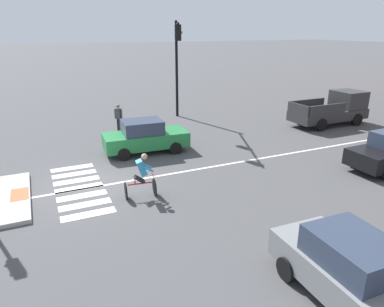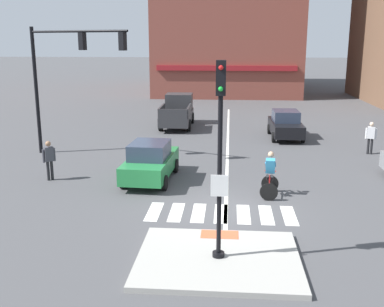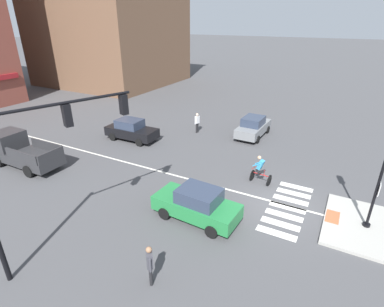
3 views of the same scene
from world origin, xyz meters
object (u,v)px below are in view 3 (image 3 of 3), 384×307
(car_green_westbound_near, at_px, (197,204))
(pickup_truck_charcoal_westbound_distant, at_px, (20,151))
(car_grey_cross_right, at_px, (253,127))
(pedestrian_waiting_far_side, at_px, (197,121))
(signal_pole, at_px, (384,166))
(car_black_eastbound_far, at_px, (131,130))
(cyclist, at_px, (260,169))
(pedestrian_at_curb_left, at_px, (150,263))
(traffic_light_mast, at_px, (36,156))

(car_green_westbound_near, bearing_deg, pickup_truck_charcoal_westbound_distant, 91.26)
(car_grey_cross_right, xyz_separation_m, pedestrian_waiting_far_side, (-1.40, 4.36, 0.17))
(signal_pole, xyz_separation_m, car_black_eastbound_far, (3.59, 16.37, -2.39))
(car_black_eastbound_far, bearing_deg, cyclist, -99.48)
(car_green_westbound_near, relative_size, pedestrian_at_curb_left, 2.51)
(car_black_eastbound_far, height_order, pedestrian_waiting_far_side, pedestrian_waiting_far_side)
(car_black_eastbound_far, bearing_deg, traffic_light_mast, -154.36)
(signal_pole, xyz_separation_m, cyclist, (1.78, 5.53, -2.33))
(car_green_westbound_near, height_order, pedestrian_waiting_far_side, pedestrian_waiting_far_side)
(signal_pole, relative_size, pedestrian_waiting_far_side, 3.05)
(signal_pole, xyz_separation_m, traffic_light_mast, (-7.85, 10.88, 1.26))
(car_green_westbound_near, bearing_deg, signal_pole, -67.13)
(cyclist, bearing_deg, traffic_light_mast, 150.95)
(signal_pole, bearing_deg, traffic_light_mast, 125.82)
(cyclist, distance_m, pedestrian_waiting_far_side, 9.06)
(pedestrian_at_curb_left, bearing_deg, pickup_truck_charcoal_westbound_distant, 73.28)
(signal_pole, distance_m, cyclist, 6.26)
(car_black_eastbound_far, bearing_deg, car_green_westbound_near, -125.57)
(car_green_westbound_near, distance_m, car_black_eastbound_far, 11.34)
(signal_pole, distance_m, car_green_westbound_near, 8.11)
(pickup_truck_charcoal_westbound_distant, xyz_separation_m, pedestrian_waiting_far_side, (10.75, -7.25, 0.00))
(car_grey_cross_right, height_order, pedestrian_at_curb_left, pedestrian_at_curb_left)
(signal_pole, height_order, cyclist, signal_pole)
(car_green_westbound_near, bearing_deg, traffic_light_mast, 142.32)
(traffic_light_mast, distance_m, pedestrian_at_curb_left, 5.39)
(pickup_truck_charcoal_westbound_distant, bearing_deg, pedestrian_waiting_far_side, -34.01)
(signal_pole, distance_m, car_grey_cross_right, 12.32)
(pedestrian_waiting_far_side, bearing_deg, car_black_eastbound_far, 135.67)
(car_grey_cross_right, bearing_deg, pedestrian_waiting_far_side, 107.79)
(signal_pole, relative_size, cyclist, 3.03)
(traffic_light_mast, relative_size, pedestrian_waiting_far_side, 3.81)
(car_black_eastbound_far, relative_size, pickup_truck_charcoal_westbound_distant, 0.81)
(car_grey_cross_right, bearing_deg, pickup_truck_charcoal_westbound_distant, 136.30)
(signal_pole, xyz_separation_m, car_green_westbound_near, (-3.01, 7.14, -2.39))
(pickup_truck_charcoal_westbound_distant, bearing_deg, car_grey_cross_right, -43.70)
(cyclist, distance_m, pedestrian_at_curb_left, 9.07)
(pedestrian_at_curb_left, bearing_deg, traffic_light_mast, 99.02)
(pedestrian_at_curb_left, bearing_deg, car_grey_cross_right, 5.04)
(pedestrian_at_curb_left, bearing_deg, car_green_westbound_near, 4.44)
(pickup_truck_charcoal_westbound_distant, height_order, pedestrian_waiting_far_side, pickup_truck_charcoal_westbound_distant)
(car_green_westbound_near, relative_size, pickup_truck_charcoal_westbound_distant, 0.82)
(signal_pole, relative_size, car_black_eastbound_far, 1.23)
(signal_pole, relative_size, car_grey_cross_right, 1.23)
(car_black_eastbound_far, xyz_separation_m, cyclist, (-1.81, -10.84, 0.06))
(pedestrian_at_curb_left, distance_m, pedestrian_waiting_far_side, 15.76)
(traffic_light_mast, relative_size, car_green_westbound_near, 1.52)
(car_black_eastbound_far, relative_size, pedestrian_at_curb_left, 2.48)
(pickup_truck_charcoal_westbound_distant, xyz_separation_m, cyclist, (5.07, -14.31, -0.11))
(car_green_westbound_near, xyz_separation_m, car_black_eastbound_far, (6.60, 9.23, 0.00))
(pedestrian_waiting_far_side, bearing_deg, pickup_truck_charcoal_westbound_distant, 145.99)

